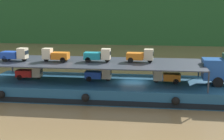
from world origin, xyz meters
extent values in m
plane|color=brown|center=(0.00, 0.00, 0.00)|extent=(400.00, 400.00, 0.00)
cube|color=navy|center=(0.00, 0.00, 0.75)|extent=(30.96, 7.99, 1.50)
cube|color=black|center=(0.00, -4.02, 0.35)|extent=(30.34, 0.06, 0.50)
sphere|color=black|center=(-12.39, -4.22, 0.85)|extent=(0.75, 0.75, 0.75)
sphere|color=black|center=(-4.13, -4.22, 0.85)|extent=(0.75, 0.75, 0.75)
sphere|color=black|center=(4.13, -4.22, 0.85)|extent=(0.75, 0.75, 0.75)
cube|color=#1E4C99|center=(7.88, -0.11, 3.10)|extent=(2.03, 2.21, 2.00)
cube|color=#192833|center=(6.85, -0.10, 3.45)|extent=(0.08, 1.84, 0.60)
cylinder|color=black|center=(8.29, 0.90, 2.00)|extent=(1.00, 0.29, 1.00)
cylinder|color=black|center=(8.27, -1.12, 2.00)|extent=(1.00, 0.29, 1.00)
cylinder|color=#2D333D|center=(7.00, 3.52, 2.50)|extent=(0.16, 0.16, 2.00)
cylinder|color=#2D333D|center=(7.00, -3.52, 2.50)|extent=(0.16, 0.16, 2.00)
cylinder|color=#2D333D|center=(-14.60, 3.52, 2.50)|extent=(0.16, 0.16, 2.00)
cube|color=#2D333D|center=(-3.80, 0.00, 3.45)|extent=(21.76, 7.19, 0.10)
cube|color=red|center=(-11.63, -0.09, 2.13)|extent=(1.75, 1.28, 0.70)
cube|color=beige|center=(-10.23, -0.02, 2.33)|extent=(0.95, 1.04, 1.10)
cube|color=#19232D|center=(-9.76, 0.00, 2.44)|extent=(0.08, 0.85, 0.38)
cylinder|color=black|center=(-10.08, -0.01, 1.78)|extent=(0.57, 0.17, 0.56)
cylinder|color=black|center=(-12.00, -0.63, 1.78)|extent=(0.57, 0.17, 0.56)
cylinder|color=black|center=(-12.05, 0.42, 1.78)|extent=(0.57, 0.17, 0.56)
cube|color=#1E47B7|center=(-4.17, 0.12, 2.13)|extent=(1.72, 1.22, 0.70)
cube|color=#C6B793|center=(-2.77, 0.14, 2.33)|extent=(0.91, 1.01, 1.10)
cube|color=#19232D|center=(-2.30, 0.15, 2.44)|extent=(0.05, 0.85, 0.38)
cylinder|color=black|center=(-2.62, 0.14, 1.78)|extent=(0.56, 0.15, 0.56)
cylinder|color=black|center=(-4.56, -0.41, 1.78)|extent=(0.56, 0.15, 0.56)
cylinder|color=black|center=(-4.58, 0.65, 1.78)|extent=(0.56, 0.15, 0.56)
cube|color=orange|center=(3.92, 0.03, 2.13)|extent=(1.71, 1.21, 0.70)
cube|color=#C6B793|center=(2.52, 0.02, 2.33)|extent=(0.91, 1.01, 1.10)
cube|color=#19232D|center=(2.05, 0.02, 2.44)|extent=(0.05, 0.85, 0.38)
cylinder|color=black|center=(2.37, 0.02, 1.78)|extent=(0.56, 0.14, 0.56)
cylinder|color=black|center=(4.32, 0.57, 1.78)|extent=(0.56, 0.14, 0.56)
cylinder|color=black|center=(4.32, -0.49, 1.78)|extent=(0.56, 0.14, 0.56)
cube|color=#1E47B7|center=(-12.98, -0.42, 4.13)|extent=(1.74, 1.26, 0.70)
cube|color=beige|center=(-11.58, -0.47, 4.33)|extent=(0.93, 1.03, 1.10)
cube|color=#19232D|center=(-11.11, -0.49, 4.44)|extent=(0.07, 0.85, 0.38)
cylinder|color=black|center=(-11.43, -0.48, 3.78)|extent=(0.56, 0.16, 0.56)
cylinder|color=black|center=(-13.40, -0.94, 3.78)|extent=(0.56, 0.16, 0.56)
cylinder|color=black|center=(-13.37, 0.12, 3.78)|extent=(0.56, 0.16, 0.56)
cube|color=orange|center=(-7.55, -0.30, 4.13)|extent=(1.72, 1.23, 0.70)
cube|color=beige|center=(-8.95, -0.27, 4.33)|extent=(0.92, 1.02, 1.10)
cube|color=#19232D|center=(-9.42, -0.26, 4.44)|extent=(0.06, 0.85, 0.38)
cylinder|color=black|center=(-9.10, -0.26, 3.78)|extent=(0.56, 0.15, 0.56)
cylinder|color=black|center=(-7.14, 0.23, 3.78)|extent=(0.56, 0.15, 0.56)
cylinder|color=black|center=(-7.16, -0.83, 3.78)|extent=(0.56, 0.15, 0.56)
cube|color=teal|center=(-4.25, 0.13, 4.13)|extent=(1.73, 1.24, 0.70)
cube|color=beige|center=(-2.86, 0.17, 4.33)|extent=(0.92, 1.02, 1.10)
cube|color=#19232D|center=(-2.39, 0.18, 4.44)|extent=(0.06, 0.85, 0.38)
cylinder|color=black|center=(-2.71, 0.17, 3.78)|extent=(0.56, 0.15, 0.56)
cylinder|color=black|center=(-4.64, -0.41, 3.78)|extent=(0.56, 0.15, 0.56)
cylinder|color=black|center=(-4.67, 0.65, 3.78)|extent=(0.56, 0.15, 0.56)
cube|color=orange|center=(0.13, 0.47, 4.13)|extent=(1.74, 1.26, 0.70)
cube|color=#C6B793|center=(1.53, 0.43, 4.33)|extent=(0.93, 1.03, 1.10)
cube|color=#19232D|center=(2.00, 0.41, 4.44)|extent=(0.07, 0.85, 0.38)
cylinder|color=black|center=(1.68, 0.42, 3.78)|extent=(0.56, 0.16, 0.56)
cylinder|color=black|center=(-0.28, -0.04, 3.78)|extent=(0.56, 0.16, 0.56)
cylinder|color=black|center=(-0.25, 1.02, 3.78)|extent=(0.56, 0.16, 0.56)
camera|label=1|loc=(2.26, -33.49, 9.38)|focal=53.51mm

